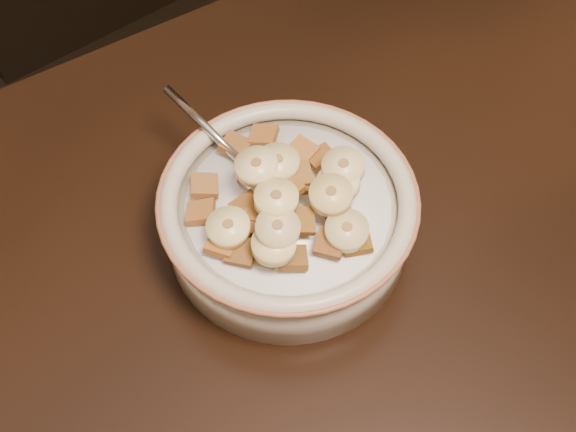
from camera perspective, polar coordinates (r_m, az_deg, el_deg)
chair at (r=1.13m, az=-7.62°, el=9.53°), size 0.45×0.45×0.93m
cereal_bowl at (r=0.61m, az=0.00°, el=-0.43°), size 0.18×0.18×0.04m
milk at (r=0.59m, az=0.00°, el=0.77°), size 0.15×0.15×0.00m
spoon at (r=0.60m, az=-2.00°, el=2.64°), size 0.04×0.05×0.01m
cereal_square_0 at (r=0.56m, az=-4.76°, el=-1.99°), size 0.03×0.03×0.01m
cereal_square_1 at (r=0.56m, az=0.88°, el=-0.35°), size 0.03×0.03×0.01m
cereal_square_2 at (r=0.56m, az=-0.13°, el=1.99°), size 0.02×0.02×0.01m
cereal_square_3 at (r=0.60m, az=2.36°, el=4.19°), size 0.02×0.02×0.01m
cereal_square_4 at (r=0.57m, az=0.69°, el=2.54°), size 0.03×0.03×0.01m
cereal_square_5 at (r=0.57m, az=0.70°, el=2.96°), size 0.03×0.03×0.01m
cereal_square_6 at (r=0.57m, az=3.74°, el=-0.22°), size 0.03×0.03×0.01m
cereal_square_7 at (r=0.56m, az=3.02°, el=-1.93°), size 0.03×0.03×0.01m
cereal_square_8 at (r=0.61m, az=-3.79°, el=5.02°), size 0.03×0.03×0.01m
cereal_square_9 at (r=0.56m, az=-2.75°, el=-0.42°), size 0.03×0.03×0.01m
cereal_square_10 at (r=0.62m, az=-1.75°, el=5.72°), size 0.03×0.03×0.01m
cereal_square_11 at (r=0.56m, az=-1.77°, el=0.29°), size 0.03×0.03×0.01m
cereal_square_12 at (r=0.59m, az=-5.96°, el=2.17°), size 0.03×0.03×0.01m
cereal_square_13 at (r=0.56m, az=-3.33°, el=-2.54°), size 0.03×0.03×0.01m
cereal_square_14 at (r=0.57m, az=-2.88°, el=0.62°), size 0.02×0.02×0.01m
cereal_square_15 at (r=0.56m, az=4.92°, el=-1.79°), size 0.03×0.03×0.01m
cereal_square_16 at (r=0.60m, az=0.99°, el=4.64°), size 0.03×0.03×0.01m
cereal_square_17 at (r=0.58m, az=-6.23°, el=0.27°), size 0.03×0.03×0.01m
cereal_square_18 at (r=0.55m, az=0.34°, el=-2.99°), size 0.03×0.03×0.01m
cereal_square_19 at (r=0.56m, az=-1.68°, el=-2.54°), size 0.03×0.03×0.01m
cereal_square_20 at (r=0.58m, az=-1.33°, el=3.39°), size 0.02×0.02×0.01m
banana_slice_0 at (r=0.57m, az=-0.73°, el=3.80°), size 0.04×0.04×0.01m
banana_slice_1 at (r=0.55m, az=-0.84°, el=1.24°), size 0.04×0.04×0.01m
banana_slice_2 at (r=0.58m, az=3.94°, el=3.48°), size 0.04×0.04×0.02m
banana_slice_3 at (r=0.56m, az=4.19°, el=-1.04°), size 0.04×0.04×0.01m
banana_slice_4 at (r=0.56m, az=3.07°, el=1.50°), size 0.04×0.04×0.01m
banana_slice_5 at (r=0.57m, az=-2.26°, el=3.54°), size 0.04×0.04×0.01m
banana_slice_6 at (r=0.57m, az=3.60°, el=2.35°), size 0.04×0.04×0.02m
banana_slice_7 at (r=0.54m, az=-1.00°, el=-2.07°), size 0.04×0.04×0.01m
banana_slice_8 at (r=0.54m, az=-0.74°, el=-0.91°), size 0.03×0.03×0.01m
banana_slice_9 at (r=0.56m, az=-4.26°, el=-0.83°), size 0.04×0.04×0.01m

